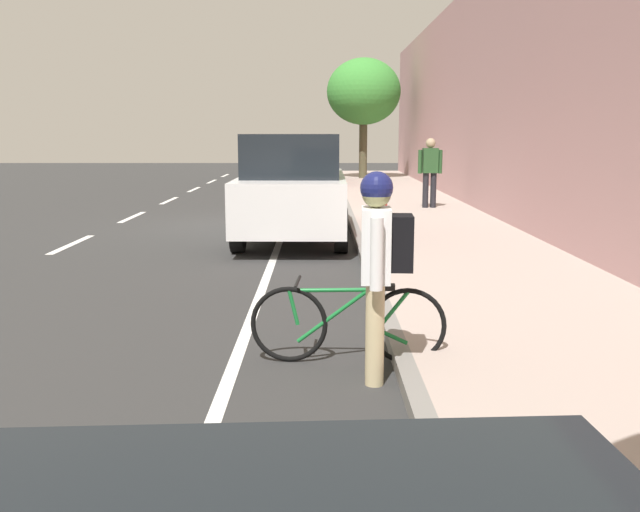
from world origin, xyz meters
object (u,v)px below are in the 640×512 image
street_tree_mid_block (364,92)px  pedestrian_on_phone (430,168)px  bicycle_at_curb (349,323)px  parked_pickup_red_mid (313,162)px  cyclist_with_backpack (380,255)px  fire_hydrant (381,212)px  parked_suv_white_second (293,186)px

street_tree_mid_block → pedestrian_on_phone: bearing=-85.3°
street_tree_mid_block → pedestrian_on_phone: 12.25m
bicycle_at_curb → street_tree_mid_block: 24.11m
parked_pickup_red_mid → bicycle_at_curb: size_ratio=3.09×
cyclist_with_backpack → fire_hydrant: 7.55m
cyclist_with_backpack → parked_suv_white_second: bearing=97.3°
cyclist_with_backpack → street_tree_mid_block: size_ratio=0.35×
bicycle_at_curb → street_tree_mid_block: (1.56, 23.83, 3.31)m
parked_suv_white_second → street_tree_mid_block: size_ratio=0.95×
parked_pickup_red_mid → parked_suv_white_second: bearing=-90.8°
parked_suv_white_second → fire_hydrant: size_ratio=5.62×
parked_suv_white_second → bicycle_at_curb: size_ratio=2.74×
parked_pickup_red_mid → pedestrian_on_phone: parked_pickup_red_mid is taller
cyclist_with_backpack → bicycle_at_curb: bearing=116.4°
fire_hydrant → parked_suv_white_second: bearing=173.4°
parked_suv_white_second → pedestrian_on_phone: 5.69m
parked_suv_white_second → parked_pickup_red_mid: size_ratio=0.88×
cyclist_with_backpack → street_tree_mid_block: street_tree_mid_block is taller
street_tree_mid_block → fire_hydrant: 17.08m
parked_suv_white_second → bicycle_at_curb: (0.75, -7.24, -0.66)m
parked_pickup_red_mid → cyclist_with_backpack: bearing=-88.0°
bicycle_at_curb → fire_hydrant: (0.89, 7.05, 0.19)m
bicycle_at_curb → pedestrian_on_phone: 12.18m
parked_suv_white_second → fire_hydrant: parked_suv_white_second is taller
pedestrian_on_phone → street_tree_mid_block: bearing=94.7°
parked_suv_white_second → cyclist_with_backpack: size_ratio=2.75×
bicycle_at_curb → pedestrian_on_phone: size_ratio=0.98×
street_tree_mid_block → fire_hydrant: bearing=-92.3°
parked_suv_white_second → parked_pickup_red_mid: bearing=89.2°
parked_suv_white_second → cyclist_with_backpack: (0.98, -7.69, 0.02)m
parked_pickup_red_mid → bicycle_at_curb: (0.55, -21.64, -0.53)m
parked_suv_white_second → pedestrian_on_phone: parked_suv_white_second is taller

